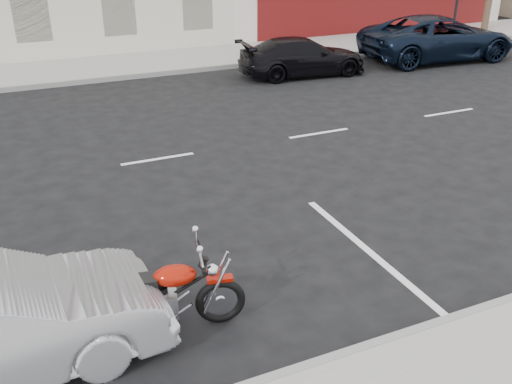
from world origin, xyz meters
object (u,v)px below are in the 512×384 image
(fire_hydrant, at_px, (424,27))
(suv_far, at_px, (438,38))
(motorcycle, at_px, (222,291))
(car_far, at_px, (302,57))

(fire_hydrant, height_order, suv_far, suv_far)
(fire_hydrant, xyz_separation_m, suv_far, (-2.10, -3.28, 0.26))
(motorcycle, relative_size, car_far, 0.48)
(motorcycle, bearing_deg, car_far, 69.64)
(car_far, bearing_deg, motorcycle, 151.84)
(car_far, bearing_deg, fire_hydrant, -62.07)
(motorcycle, xyz_separation_m, car_far, (7.02, 10.90, 0.15))
(motorcycle, xyz_separation_m, suv_far, (12.60, 10.93, 0.32))
(fire_hydrant, distance_m, suv_far, 3.90)
(car_far, bearing_deg, suv_far, -85.12)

